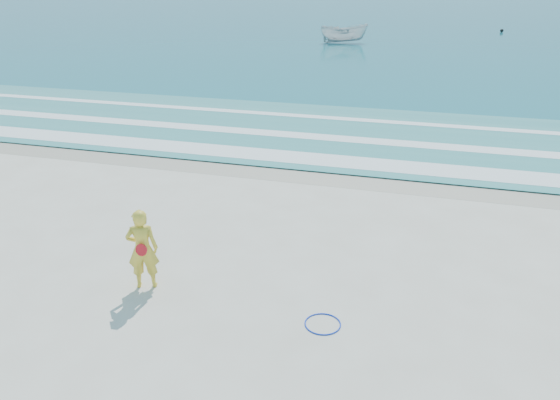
# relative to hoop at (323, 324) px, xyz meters

# --- Properties ---
(ground) EXTENTS (400.00, 400.00, 0.00)m
(ground) POSITION_rel_hoop_xyz_m (-2.16, -0.36, -0.01)
(ground) COLOR silver
(ground) RESTS_ON ground
(wet_sand) EXTENTS (400.00, 2.40, 0.00)m
(wet_sand) POSITION_rel_hoop_xyz_m (-2.16, 8.64, -0.01)
(wet_sand) COLOR #B2A893
(wet_sand) RESTS_ON ground
(ocean) EXTENTS (400.00, 190.00, 0.04)m
(ocean) POSITION_rel_hoop_xyz_m (-2.16, 104.64, 0.01)
(ocean) COLOR #19727F
(ocean) RESTS_ON ground
(shallow) EXTENTS (400.00, 10.00, 0.01)m
(shallow) POSITION_rel_hoop_xyz_m (-2.16, 13.64, 0.03)
(shallow) COLOR #59B7AD
(shallow) RESTS_ON ocean
(foam_near) EXTENTS (400.00, 1.40, 0.01)m
(foam_near) POSITION_rel_hoop_xyz_m (-2.16, 9.94, 0.04)
(foam_near) COLOR white
(foam_near) RESTS_ON shallow
(foam_mid) EXTENTS (400.00, 0.90, 0.01)m
(foam_mid) POSITION_rel_hoop_xyz_m (-2.16, 12.84, 0.04)
(foam_mid) COLOR white
(foam_mid) RESTS_ON shallow
(foam_far) EXTENTS (400.00, 0.60, 0.01)m
(foam_far) POSITION_rel_hoop_xyz_m (-2.16, 16.14, 0.04)
(foam_far) COLOR white
(foam_far) RESTS_ON shallow
(hoop) EXTENTS (0.95, 0.95, 0.03)m
(hoop) POSITION_rel_hoop_xyz_m (0.00, 0.00, 0.00)
(hoop) COLOR #0B2FCA
(hoop) RESTS_ON ground
(boat) EXTENTS (4.84, 2.94, 1.75)m
(boat) POSITION_rel_hoop_xyz_m (-7.24, 45.24, 0.90)
(boat) COLOR silver
(boat) RESTS_ON ocean
(buoy) EXTENTS (0.38, 0.38, 0.38)m
(buoy) POSITION_rel_hoop_xyz_m (8.35, 59.71, 0.22)
(buoy) COLOR black
(buoy) RESTS_ON ocean
(woman) EXTENTS (0.79, 0.66, 1.86)m
(woman) POSITION_rel_hoop_xyz_m (-4.09, 0.35, 0.92)
(woman) COLOR yellow
(woman) RESTS_ON ground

